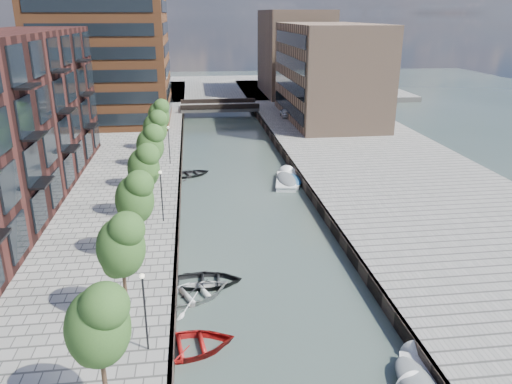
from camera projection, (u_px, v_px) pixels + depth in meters
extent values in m
plane|color=#38473F|center=(236.00, 170.00, 55.35)|extent=(300.00, 300.00, 0.00)
cube|color=gray|center=(375.00, 160.00, 57.10)|extent=(20.00, 140.00, 1.00)
cube|color=#332823|center=(181.00, 168.00, 54.44)|extent=(0.25, 140.00, 1.00)
cube|color=#332823|center=(290.00, 164.00, 55.91)|extent=(0.25, 140.00, 1.00)
cube|color=gray|center=(212.00, 89.00, 111.19)|extent=(80.00, 40.00, 1.00)
cube|color=black|center=(4.00, 122.00, 40.91)|extent=(8.00, 38.00, 14.00)
cube|color=brown|center=(101.00, 16.00, 71.24)|extent=(18.00, 18.00, 30.00)
cube|color=#94725A|center=(328.00, 72.00, 75.10)|extent=(12.00, 25.00, 14.00)
cube|color=#94725A|center=(294.00, 53.00, 99.03)|extent=(12.00, 20.00, 16.00)
cube|color=gray|center=(219.00, 107.00, 84.78)|extent=(13.00, 6.00, 0.60)
cube|color=#332823|center=(220.00, 107.00, 81.96)|extent=(13.00, 0.40, 0.80)
cube|color=#332823|center=(218.00, 101.00, 87.19)|extent=(13.00, 0.40, 0.80)
cylinder|color=#382619|center=(105.00, 381.00, 19.84)|extent=(0.20, 0.20, 3.20)
ellipsoid|color=#23461A|center=(97.00, 323.00, 18.92)|extent=(2.50, 2.50, 3.25)
cylinder|color=#382619|center=(125.00, 290.00, 26.38)|extent=(0.20, 0.20, 3.20)
ellipsoid|color=#23461A|center=(121.00, 243.00, 25.46)|extent=(2.50, 2.50, 3.25)
cylinder|color=#382619|center=(138.00, 235.00, 32.91)|extent=(0.20, 0.20, 3.20)
ellipsoid|color=#23461A|center=(134.00, 196.00, 31.99)|extent=(2.50, 2.50, 3.25)
cylinder|color=#382619|center=(146.00, 198.00, 39.44)|extent=(0.20, 0.20, 3.20)
ellipsoid|color=#23461A|center=(144.00, 165.00, 38.52)|extent=(2.50, 2.50, 3.25)
cylinder|color=#382619|center=(152.00, 172.00, 45.98)|extent=(0.20, 0.20, 3.20)
ellipsoid|color=#23461A|center=(150.00, 143.00, 45.06)|extent=(2.50, 2.50, 3.25)
cylinder|color=#382619|center=(157.00, 152.00, 52.51)|extent=(0.20, 0.20, 3.20)
ellipsoid|color=#23461A|center=(155.00, 127.00, 51.59)|extent=(2.50, 2.50, 3.25)
cylinder|color=#382619|center=(160.00, 137.00, 59.05)|extent=(0.20, 0.20, 3.20)
ellipsoid|color=#23461A|center=(159.00, 114.00, 58.13)|extent=(2.50, 2.50, 3.25)
cylinder|color=black|center=(145.00, 313.00, 23.60)|extent=(0.10, 0.10, 4.00)
sphere|color=#FFF2CC|center=(142.00, 276.00, 22.92)|extent=(0.24, 0.24, 0.24)
cylinder|color=black|center=(162.00, 197.00, 38.53)|extent=(0.10, 0.10, 4.00)
sphere|color=#FFF2CC|center=(160.00, 172.00, 37.86)|extent=(0.24, 0.24, 0.24)
cylinder|color=black|center=(169.00, 146.00, 53.47)|extent=(0.10, 0.10, 4.00)
sphere|color=#FFF2CC|center=(168.00, 127.00, 52.79)|extent=(0.24, 0.24, 0.24)
imported|color=black|center=(207.00, 285.00, 31.96)|extent=(4.74, 3.48, 0.95)
imported|color=#A41211|center=(187.00, 351.00, 25.65)|extent=(5.61, 4.36, 1.06)
imported|color=silver|center=(193.00, 298.00, 30.41)|extent=(6.02, 5.31, 1.03)
imported|color=black|center=(191.00, 176.00, 53.35)|extent=(5.11, 4.43, 0.89)
cone|color=white|center=(418.00, 361.00, 24.78)|extent=(2.03, 1.57, 1.80)
cube|color=white|center=(294.00, 183.00, 51.01)|extent=(2.80, 4.41, 0.58)
cube|color=white|center=(294.00, 180.00, 50.90)|extent=(2.89, 4.52, 0.09)
cone|color=white|center=(296.00, 176.00, 52.90)|extent=(1.71, 1.26, 1.53)
ellipsoid|color=navy|center=(294.00, 179.00, 50.88)|extent=(2.59, 4.04, 0.50)
cube|color=white|center=(286.00, 183.00, 50.81)|extent=(2.91, 5.47, 0.73)
cube|color=white|center=(286.00, 180.00, 50.67)|extent=(3.02, 5.59, 0.11)
cone|color=white|center=(287.00, 175.00, 53.22)|extent=(2.08, 1.38, 1.92)
ellipsoid|color=#5A5F62|center=(286.00, 179.00, 50.65)|extent=(2.71, 5.00, 0.63)
imported|color=silver|center=(286.00, 113.00, 78.29)|extent=(1.55, 3.69, 1.25)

